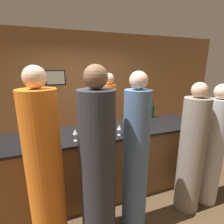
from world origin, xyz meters
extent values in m
plane|color=#4C3823|center=(0.00, 0.00, 0.00)|extent=(14.00, 14.00, 0.00)
cube|color=olive|center=(0.00, 1.94, 1.40)|extent=(8.00, 0.06, 2.80)
cube|color=black|center=(-0.59, 1.90, 1.75)|extent=(0.44, 0.02, 0.34)
cube|color=#B7C6B2|center=(-0.59, 1.89, 1.75)|extent=(0.39, 0.00, 0.29)
cube|color=brown|center=(0.00, 0.00, 0.51)|extent=(3.23, 0.73, 1.03)
cube|color=black|center=(0.00, 0.00, 1.04)|extent=(3.29, 0.79, 0.04)
cylinder|color=orange|center=(0.29, 0.75, 0.84)|extent=(0.30, 0.30, 1.67)
sphere|color=tan|center=(0.29, 0.75, 1.78)|extent=(0.22, 0.22, 0.22)
cylinder|color=gray|center=(0.96, -0.74, 0.81)|extent=(0.34, 0.34, 1.62)
sphere|color=tan|center=(0.96, -0.74, 1.72)|extent=(0.20, 0.20, 0.20)
cylinder|color=orange|center=(-0.90, -0.73, 0.91)|extent=(0.35, 0.35, 1.82)
sphere|color=beige|center=(-0.90, -0.73, 1.92)|extent=(0.20, 0.20, 0.20)
cylinder|color=#4C6B93|center=(0.07, -0.79, 0.89)|extent=(0.29, 0.29, 1.77)
sphere|color=beige|center=(0.07, -0.79, 1.87)|extent=(0.19, 0.19, 0.19)
cylinder|color=#2D2D33|center=(-0.40, -0.86, 0.90)|extent=(0.36, 0.36, 1.81)
sphere|color=brown|center=(-0.40, -0.86, 1.92)|extent=(0.22, 0.22, 0.22)
cylinder|color=#B2B2B7|center=(1.34, -0.76, 0.79)|extent=(0.28, 0.28, 1.58)
sphere|color=beige|center=(1.34, -0.76, 1.68)|extent=(0.21, 0.21, 0.21)
cylinder|color=black|center=(1.02, 0.34, 1.17)|extent=(0.08, 0.08, 0.23)
cylinder|color=black|center=(1.02, 0.34, 1.33)|extent=(0.03, 0.03, 0.09)
cylinder|color=#19381E|center=(-1.10, 0.32, 1.16)|extent=(0.08, 0.08, 0.19)
cylinder|color=#19381E|center=(-1.10, 0.32, 1.29)|extent=(0.03, 0.03, 0.07)
cylinder|color=black|center=(0.60, 0.28, 1.18)|extent=(0.08, 0.08, 0.23)
cylinder|color=black|center=(0.60, 0.28, 1.33)|extent=(0.03, 0.03, 0.08)
cylinder|color=silver|center=(-0.79, -0.06, 1.06)|extent=(0.05, 0.05, 0.00)
cylinder|color=silver|center=(-0.79, -0.06, 1.11)|extent=(0.01, 0.01, 0.10)
cone|color=silver|center=(-0.79, -0.06, 1.20)|extent=(0.08, 0.08, 0.08)
cylinder|color=silver|center=(0.09, -0.25, 1.06)|extent=(0.05, 0.05, 0.00)
cylinder|color=silver|center=(0.09, -0.25, 1.10)|extent=(0.01, 0.01, 0.08)
cone|color=silver|center=(0.09, -0.25, 1.18)|extent=(0.06, 0.06, 0.07)
cylinder|color=silver|center=(-0.52, -0.23, 1.06)|extent=(0.05, 0.05, 0.00)
cylinder|color=silver|center=(-0.52, -0.23, 1.11)|extent=(0.01, 0.01, 0.09)
cone|color=silver|center=(-0.52, -0.23, 1.19)|extent=(0.07, 0.07, 0.07)
cylinder|color=silver|center=(1.25, -0.33, 1.06)|extent=(0.05, 0.05, 0.00)
cylinder|color=silver|center=(1.25, -0.33, 1.12)|extent=(0.01, 0.01, 0.10)
cone|color=silver|center=(1.25, -0.33, 1.20)|extent=(0.08, 0.08, 0.06)
camera|label=1|loc=(-0.82, -2.38, 2.01)|focal=28.00mm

